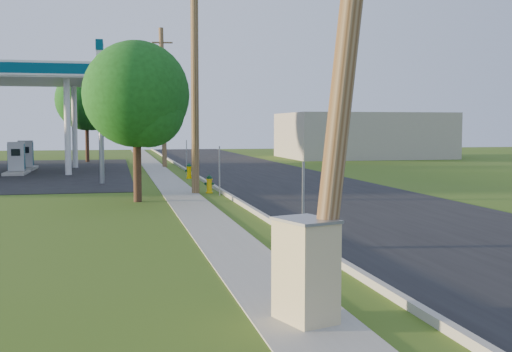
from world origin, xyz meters
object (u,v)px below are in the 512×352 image
Objects in this scene: hydrant_far at (189,171)px; tree_lot at (88,102)px; utility_pole_mid at (195,74)px; tree_verge at (139,98)px; hydrant_near at (296,233)px; utility_cabinet at (306,271)px; utility_pole_far at (163,97)px; hydrant_mid at (209,184)px; fuel_pump_se at (26,159)px; price_pylon at (100,72)px; fuel_pump_ne at (17,162)px.

tree_lot is at bearing 108.31° from hydrant_far.
tree_verge is (-2.36, -2.52, -1.13)m from utility_pole_mid.
hydrant_near is (0.73, -12.64, -4.59)m from utility_pole_mid.
hydrant_near is 5.50m from utility_cabinet.
hydrant_mid is (0.58, -17.96, -4.42)m from utility_pole_far.
utility_cabinet reaches higher than hydrant_far.
utility_pole_far is at bearing 83.43° from tree_verge.
tree_verge reaches higher than hydrant_far.
fuel_pump_se is 0.44× the size of tree_lot.
tree_lot reaches higher than hydrant_mid.
hydrant_mid is at bearing -90.24° from hydrant_far.
price_pylon is at bearing -107.33° from utility_pole_far.
price_pylon is (-3.90, -12.50, 0.63)m from utility_pole_far.
utility_pole_far reaches higher than utility_cabinet.
price_pylon reaches higher than hydrant_near.
utility_cabinet is (-1.38, -5.31, 0.39)m from hydrant_near.
tree_lot is (-2.94, 28.23, 0.89)m from tree_verge.
fuel_pump_se is (-8.90, 17.00, -4.23)m from utility_pole_mid.
tree_lot is at bearing 93.98° from price_pylon.
fuel_pump_se is at bearing -112.41° from tree_lot.
utility_pole_far reaches higher than tree_verge.
hydrant_mid is (5.88, -25.68, -4.33)m from tree_lot.
utility_pole_mid reaches higher than fuel_pump_ne.
tree_verge is 0.81× the size of tree_lot.
utility_pole_mid is 3.06× the size of fuel_pump_ne.
price_pylon is at bearing 129.34° from hydrant_mid.
fuel_pump_se is at bearing 90.00° from fuel_pump_ne.
utility_pole_far is 2.97× the size of fuel_pump_se.
hydrant_far is (9.51, -9.16, -0.31)m from fuel_pump_se.
fuel_pump_se is 3.82× the size of hydrant_far.
price_pylon reaches higher than fuel_pump_ne.
utility_pole_far is 12.12× the size of hydrant_mid.
utility_pole_mid reaches higher than tree_lot.
tree_lot reaches higher than price_pylon.
fuel_pump_ne is at bearing -150.67° from utility_pole_far.
utility_cabinet is at bearing -82.11° from price_pylon.
utility_pole_mid is 13.30× the size of hydrant_near.
fuel_pump_ne is 10.17m from price_pylon.
hydrant_far is (-0.12, 20.47, 0.05)m from hydrant_near.
utility_pole_mid is 1.65× the size of tree_verge.
tree_lot is 39.07m from hydrant_near.
price_pylon is (5.00, -11.50, 4.71)m from fuel_pump_se.
tree_lot is 9.33× the size of hydrant_mid.
tree_verge is at bearing -139.04° from hydrant_mid.
utility_pole_far is 13.11m from price_pylon.
tree_verge is at bearing -79.16° from price_pylon.
tree_lot is (3.59, 8.71, 3.99)m from fuel_pump_se.
hydrant_far is 25.82m from utility_cabinet.
utility_pole_far is 36.18m from utility_cabinet.
utility_cabinet is at bearing -83.91° from tree_lot.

